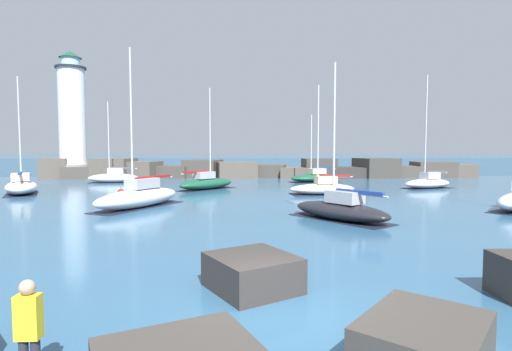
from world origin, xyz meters
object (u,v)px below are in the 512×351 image
at_px(sailboat_moored_3, 323,188).
at_px(sailboat_moored_6, 340,209).
at_px(lighthouse, 72,122).
at_px(person_on_rocks, 29,330).
at_px(sailboat_moored_8, 315,177).
at_px(sailboat_moored_4, 114,177).
at_px(sailboat_moored_7, 21,186).
at_px(mooring_buoy_orange_near, 121,192).
at_px(sailboat_moored_5, 206,183).
at_px(sailboat_moored_1, 139,196).
at_px(sailboat_moored_0, 428,182).

xyz_separation_m(sailboat_moored_3, sailboat_moored_6, (-1.45, -11.99, 0.01)).
xyz_separation_m(lighthouse, person_on_rocks, (19.49, -48.20, -6.40)).
height_order(sailboat_moored_3, sailboat_moored_6, sailboat_moored_3).
distance_m(sailboat_moored_6, sailboat_moored_8, 24.90).
distance_m(sailboat_moored_4, sailboat_moored_7, 12.12).
bearing_deg(sailboat_moored_8, lighthouse, 164.69).
distance_m(mooring_buoy_orange_near, person_on_rocks, 27.70).
bearing_deg(sailboat_moored_7, sailboat_moored_6, -28.59).
bearing_deg(sailboat_moored_7, person_on_rocks, -61.18).
bearing_deg(mooring_buoy_orange_near, sailboat_moored_5, 35.50).
distance_m(sailboat_moored_4, mooring_buoy_orange_near, 13.43).
xyz_separation_m(sailboat_moored_1, mooring_buoy_orange_near, (-3.26, 6.84, -0.44)).
bearing_deg(sailboat_moored_0, sailboat_moored_4, 166.98).
relative_size(sailboat_moored_0, person_on_rocks, 6.06).
height_order(sailboat_moored_3, sailboat_moored_4, sailboat_moored_4).
bearing_deg(person_on_rocks, sailboat_moored_4, 106.09).
bearing_deg(lighthouse, mooring_buoy_orange_near, -59.17).
distance_m(sailboat_moored_0, mooring_buoy_orange_near, 28.41).
height_order(sailboat_moored_0, sailboat_moored_6, sailboat_moored_0).
height_order(sailboat_moored_3, mooring_buoy_orange_near, sailboat_moored_3).
distance_m(sailboat_moored_4, sailboat_moored_5, 13.71).
xyz_separation_m(sailboat_moored_1, sailboat_moored_5, (3.31, 11.52, -0.08)).
bearing_deg(sailboat_moored_6, sailboat_moored_5, 117.69).
bearing_deg(sailboat_moored_5, sailboat_moored_7, -167.05).
xyz_separation_m(sailboat_moored_1, sailboat_moored_3, (13.45, 6.97, -0.14)).
xyz_separation_m(sailboat_moored_4, sailboat_moored_7, (-4.04, -11.42, 0.04)).
distance_m(sailboat_moored_0, sailboat_moored_5, 21.39).
relative_size(sailboat_moored_1, sailboat_moored_5, 1.06).
distance_m(sailboat_moored_6, sailboat_moored_7, 27.25).
xyz_separation_m(sailboat_moored_3, sailboat_moored_7, (-25.38, 1.05, 0.11)).
bearing_deg(mooring_buoy_orange_near, person_on_rocks, -75.89).
distance_m(lighthouse, sailboat_moored_3, 36.94).
distance_m(sailboat_moored_3, sailboat_moored_6, 12.08).
height_order(sailboat_moored_0, sailboat_moored_3, sailboat_moored_0).
distance_m(sailboat_moored_3, sailboat_moored_5, 11.11).
height_order(lighthouse, sailboat_moored_6, lighthouse).
bearing_deg(sailboat_moored_8, sailboat_moored_6, -97.05).
height_order(sailboat_moored_1, sailboat_moored_5, sailboat_moored_1).
xyz_separation_m(lighthouse, sailboat_moored_1, (16.00, -28.19, -6.70)).
height_order(sailboat_moored_6, mooring_buoy_orange_near, sailboat_moored_6).
height_order(sailboat_moored_4, person_on_rocks, sailboat_moored_4).
bearing_deg(sailboat_moored_0, sailboat_moored_6, -126.89).
relative_size(lighthouse, sailboat_moored_4, 1.84).
bearing_deg(lighthouse, sailboat_moored_7, -78.59).
bearing_deg(sailboat_moored_8, sailboat_moored_7, -156.61).
relative_size(lighthouse, person_on_rocks, 9.35).
relative_size(sailboat_moored_5, sailboat_moored_8, 1.23).
xyz_separation_m(sailboat_moored_1, sailboat_moored_6, (11.99, -5.03, -0.14)).
bearing_deg(sailboat_moored_4, sailboat_moored_5, -35.26).
bearing_deg(sailboat_moored_8, sailboat_moored_1, -127.40).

